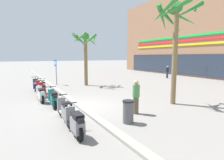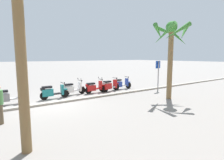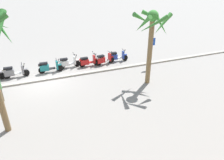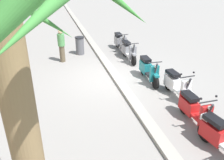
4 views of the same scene
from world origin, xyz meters
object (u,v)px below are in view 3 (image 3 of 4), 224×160
(scooter_blue_mid_rear, at_px, (116,56))
(palm_tree_by_mall_entrance, at_px, (152,30))
(scooter_red_far_back, at_px, (104,59))
(scooter_teal_gap_after_mid, at_px, (48,67))
(scooter_white_mid_centre, at_px, (68,63))
(scooter_grey_second_in_line, at_px, (14,72))
(crossing_sign, at_px, (152,49))
(scooter_red_last_in_row, at_px, (88,61))

(scooter_blue_mid_rear, relative_size, palm_tree_by_mall_entrance, 0.37)
(scooter_red_far_back, distance_m, scooter_teal_gap_after_mid, 4.53)
(scooter_white_mid_centre, xyz_separation_m, palm_tree_by_mall_entrance, (-4.75, 4.68, 3.29))
(scooter_white_mid_centre, relative_size, scooter_grey_second_in_line, 0.96)
(scooter_teal_gap_after_mid, bearing_deg, crossing_sign, 167.01)
(scooter_blue_mid_rear, relative_size, scooter_teal_gap_after_mid, 0.97)
(palm_tree_by_mall_entrance, bearing_deg, crossing_sign, -124.74)
(scooter_red_far_back, height_order, palm_tree_by_mall_entrance, palm_tree_by_mall_entrance)
(scooter_grey_second_in_line, xyz_separation_m, crossing_sign, (-10.46, 1.84, 1.04))
(palm_tree_by_mall_entrance, bearing_deg, scooter_teal_gap_after_mid, -33.96)
(scooter_white_mid_centre, height_order, crossing_sign, crossing_sign)
(scooter_grey_second_in_line, bearing_deg, scooter_white_mid_centre, -173.95)
(scooter_teal_gap_after_mid, height_order, crossing_sign, crossing_sign)
(scooter_blue_mid_rear, distance_m, scooter_teal_gap_after_mid, 5.81)
(scooter_white_mid_centre, relative_size, palm_tree_by_mall_entrance, 0.36)
(scooter_red_far_back, xyz_separation_m, scooter_white_mid_centre, (2.97, -0.40, -0.00))
(scooter_white_mid_centre, height_order, palm_tree_by_mall_entrance, palm_tree_by_mall_entrance)
(scooter_blue_mid_rear, distance_m, scooter_red_far_back, 1.30)
(scooter_red_far_back, xyz_separation_m, scooter_teal_gap_after_mid, (4.53, 0.02, 0.00))
(scooter_red_far_back, relative_size, scooter_white_mid_centre, 0.99)
(scooter_blue_mid_rear, bearing_deg, scooter_red_last_in_row, 3.56)
(scooter_teal_gap_after_mid, xyz_separation_m, scooter_grey_second_in_line, (2.48, 0.00, -0.00))
(scooter_red_last_in_row, bearing_deg, scooter_red_far_back, 175.97)
(scooter_red_far_back, relative_size, palm_tree_by_mall_entrance, 0.36)
(scooter_teal_gap_after_mid, xyz_separation_m, palm_tree_by_mall_entrance, (-6.31, 4.25, 3.28))
(crossing_sign, relative_size, palm_tree_by_mall_entrance, 0.49)
(scooter_red_last_in_row, xyz_separation_m, crossing_sign, (-4.82, 1.96, 1.06))
(scooter_white_mid_centre, bearing_deg, scooter_grey_second_in_line, 6.05)
(scooter_red_far_back, distance_m, scooter_grey_second_in_line, 7.01)
(scooter_white_mid_centre, distance_m, scooter_teal_gap_after_mid, 1.62)
(scooter_red_last_in_row, distance_m, palm_tree_by_mall_entrance, 6.32)
(scooter_teal_gap_after_mid, height_order, palm_tree_by_mall_entrance, palm_tree_by_mall_entrance)
(scooter_blue_mid_rear, bearing_deg, palm_tree_by_mall_entrance, 96.36)
(scooter_red_last_in_row, height_order, palm_tree_by_mall_entrance, palm_tree_by_mall_entrance)
(scooter_white_mid_centre, bearing_deg, scooter_red_far_back, 172.29)
(scooter_red_far_back, height_order, scooter_teal_gap_after_mid, same)
(scooter_red_last_in_row, bearing_deg, scooter_blue_mid_rear, -176.44)
(scooter_red_far_back, relative_size, crossing_sign, 0.73)
(scooter_blue_mid_rear, bearing_deg, scooter_teal_gap_after_mid, 2.81)
(scooter_white_mid_centre, bearing_deg, scooter_red_last_in_row, 169.20)
(scooter_red_last_in_row, height_order, crossing_sign, crossing_sign)
(scooter_blue_mid_rear, xyz_separation_m, crossing_sign, (-2.18, 2.13, 1.05))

